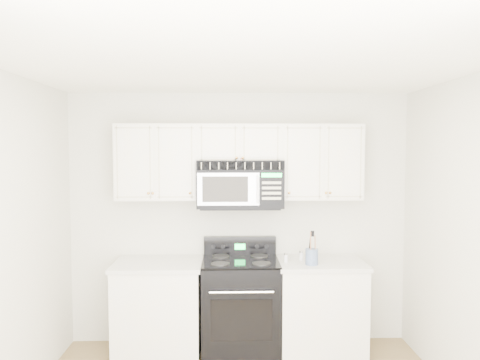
{
  "coord_description": "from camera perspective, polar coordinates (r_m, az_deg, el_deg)",
  "views": [
    {
      "loc": [
        -0.11,
        -3.1,
        2.03
      ],
      "look_at": [
        0.0,
        1.3,
        1.73
      ],
      "focal_mm": 35.0,
      "sensor_mm": 36.0,
      "label": 1
    }
  ],
  "objects": [
    {
      "name": "base_cabinet_left",
      "position": [
        4.86,
        -9.87,
        -15.47
      ],
      "size": [
        0.86,
        0.65,
        0.92
      ],
      "color": "beige",
      "rests_on": "ground"
    },
    {
      "name": "room",
      "position": [
        3.19,
        0.6,
        -9.36
      ],
      "size": [
        3.51,
        3.51,
        2.61
      ],
      "color": "brown",
      "rests_on": "ground"
    },
    {
      "name": "utensil_crock",
      "position": [
        4.58,
        8.74,
        -9.18
      ],
      "size": [
        0.12,
        0.12,
        0.32
      ],
      "color": "slate",
      "rests_on": "base_cabinet_right"
    },
    {
      "name": "shaker_pepper",
      "position": [
        4.75,
        7.48,
        -9.12
      ],
      "size": [
        0.04,
        0.04,
        0.09
      ],
      "color": "silver",
      "rests_on": "base_cabinet_right"
    },
    {
      "name": "microwave",
      "position": [
        4.65,
        -0.0,
        -0.42
      ],
      "size": [
        0.84,
        0.47,
        0.47
      ],
      "color": "black",
      "rests_on": "ground"
    },
    {
      "name": "base_cabinet_right",
      "position": [
        4.9,
        9.7,
        -15.31
      ],
      "size": [
        0.86,
        0.65,
        0.92
      ],
      "color": "beige",
      "rests_on": "ground"
    },
    {
      "name": "upper_cabinets",
      "position": [
        4.69,
        -0.09,
        2.68
      ],
      "size": [
        2.44,
        0.37,
        0.75
      ],
      "color": "beige",
      "rests_on": "ground"
    },
    {
      "name": "range",
      "position": [
        4.79,
        0.07,
        -14.96
      ],
      "size": [
        0.75,
        0.68,
        1.12
      ],
      "color": "black",
      "rests_on": "ground"
    },
    {
      "name": "shaker_salt",
      "position": [
        4.63,
        5.62,
        -9.42
      ],
      "size": [
        0.04,
        0.04,
        0.09
      ],
      "color": "silver",
      "rests_on": "base_cabinet_right"
    }
  ]
}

